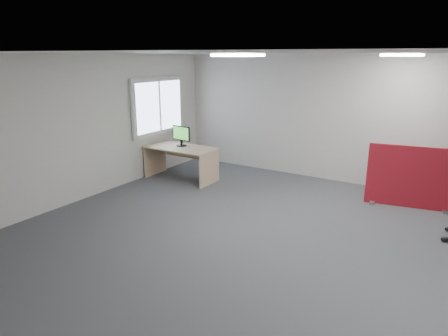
% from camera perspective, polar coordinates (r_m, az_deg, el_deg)
% --- Properties ---
extents(floor, '(9.00, 9.00, 0.00)m').
position_cam_1_polar(floor, '(5.83, 12.37, -11.85)').
color(floor, '#4B4D52').
rests_on(floor, ground).
extents(ceiling, '(9.00, 7.00, 0.02)m').
position_cam_1_polar(ceiling, '(5.18, 14.20, 15.67)').
color(ceiling, white).
rests_on(ceiling, wall_back).
extents(wall_back, '(9.00, 0.02, 2.70)m').
position_cam_1_polar(wall_back, '(8.68, 20.90, 6.06)').
color(wall_back, silver).
rests_on(wall_back, floor).
extents(wall_front, '(9.00, 0.02, 2.70)m').
position_cam_1_polar(wall_front, '(2.54, -15.03, -16.36)').
color(wall_front, silver).
rests_on(wall_front, floor).
extents(wall_left, '(0.02, 7.00, 2.70)m').
position_cam_1_polar(wall_left, '(7.97, -19.08, 5.44)').
color(wall_left, silver).
rests_on(wall_left, floor).
extents(window, '(0.06, 1.70, 1.30)m').
position_cam_1_polar(window, '(9.27, -9.30, 8.72)').
color(window, white).
rests_on(window, wall_left).
extents(ceiling_lights, '(4.10, 4.10, 0.04)m').
position_cam_1_polar(ceiling_lights, '(5.73, 19.61, 14.93)').
color(ceiling_lights, white).
rests_on(ceiling_lights, ceiling).
extents(red_divider, '(1.50, 0.31, 1.13)m').
position_cam_1_polar(red_divider, '(7.88, 25.16, -1.29)').
color(red_divider, '#A7152B').
rests_on(red_divider, floor).
extents(second_desk, '(1.56, 0.78, 0.73)m').
position_cam_1_polar(second_desk, '(8.85, -6.03, 1.90)').
color(second_desk, '#D5AD88').
rests_on(second_desk, floor).
extents(monitor_second, '(0.49, 0.22, 0.45)m').
position_cam_1_polar(monitor_second, '(8.83, -6.13, 4.69)').
color(monitor_second, black).
rests_on(monitor_second, second_desk).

